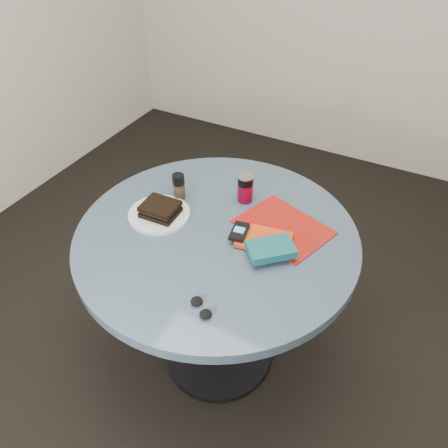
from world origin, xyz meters
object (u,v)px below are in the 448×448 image
at_px(sandwich, 160,209).
at_px(novel, 271,249).
at_px(soda_can, 245,188).
at_px(plate, 159,214).
at_px(red_book, 264,240).
at_px(table, 217,265).
at_px(magazine, 283,227).
at_px(pepper_grinder, 179,187).
at_px(mp3_player, 239,232).
at_px(headphones, 201,308).

bearing_deg(sandwich, novel, -0.93).
xyz_separation_m(soda_can, novel, (0.21, -0.24, -0.02)).
xyz_separation_m(plate, red_book, (0.40, 0.05, 0.01)).
relative_size(table, novel, 6.65).
distance_m(plate, magazine, 0.45).
bearing_deg(plate, novel, -1.20).
bearing_deg(sandwich, red_book, 7.04).
relative_size(pepper_grinder, magazine, 0.35).
bearing_deg(mp3_player, headphones, -83.07).
bearing_deg(soda_can, red_book, -49.18).
xyz_separation_m(table, novel, (0.22, -0.03, 0.20)).
distance_m(novel, mp3_player, 0.14).
bearing_deg(headphones, red_book, 82.71).
relative_size(sandwich, mp3_player, 1.30).
xyz_separation_m(magazine, mp3_player, (-0.12, -0.12, 0.03)).
height_order(sandwich, magazine, sandwich).
bearing_deg(table, red_book, 9.74).
height_order(soda_can, red_book, soda_can).
bearing_deg(pepper_grinder, plate, -93.92).
xyz_separation_m(sandwich, magazine, (0.42, 0.15, -0.03)).
distance_m(table, pepper_grinder, 0.33).
xyz_separation_m(soda_can, headphones, (0.12, -0.54, -0.05)).
height_order(soda_can, mp3_player, soda_can).
distance_m(soda_can, novel, 0.32).
distance_m(red_book, headphones, 0.36).
bearing_deg(plate, soda_can, 44.51).
bearing_deg(magazine, novel, -64.65).
bearing_deg(mp3_player, novel, -15.87).
xyz_separation_m(red_book, headphones, (-0.05, -0.35, -0.00)).
distance_m(table, magazine, 0.29).
relative_size(sandwich, novel, 0.87).
bearing_deg(red_book, table, -179.99).
relative_size(table, mp3_player, 9.94).
relative_size(plate, mp3_player, 2.26).
height_order(soda_can, headphones, soda_can).
height_order(magazine, novel, novel).
relative_size(table, headphones, 10.32).
xyz_separation_m(pepper_grinder, mp3_player, (0.30, -0.10, -0.03)).
bearing_deg(novel, sandwich, 136.78).
relative_size(plate, soda_can, 2.01).
bearing_deg(soda_can, magazine, -23.61).
distance_m(magazine, novel, 0.16).
height_order(table, novel, novel).
xyz_separation_m(red_book, novel, (0.05, -0.06, 0.02)).
relative_size(soda_can, mp3_player, 1.12).
distance_m(table, novel, 0.29).
xyz_separation_m(plate, magazine, (0.43, 0.15, -0.00)).
distance_m(plate, mp3_player, 0.32).
bearing_deg(magazine, red_book, -86.89).
bearing_deg(plate, headphones, -40.88).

